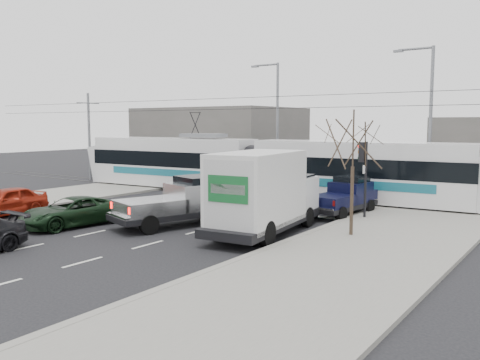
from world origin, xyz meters
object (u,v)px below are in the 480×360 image
Objects in this scene: street_lamp_far at (275,116)px; tram at (256,166)px; box_truck at (264,194)px; silver_pickup at (185,201)px; green_car at (72,212)px; bare_tree at (353,144)px; street_lamp_near at (427,114)px; red_car at (5,202)px; traffic_signal at (363,163)px; navy_pickup at (345,196)px.

tram is (1.93, -5.56, -3.23)m from street_lamp_far.
street_lamp_far is 1.26× the size of box_truck.
silver_pickup is 1.36× the size of green_car.
street_lamp_near is (-0.29, 11.50, 1.32)m from bare_tree.
bare_tree is 1.18× the size of red_car.
traffic_signal is 5.91m from box_truck.
green_car is at bearing -100.87° from tram.
tram is at bearing 155.68° from traffic_signal.
street_lamp_near is 1.42× the size of silver_pickup.
street_lamp_near is 20.26m from green_car.
tram is 10.00m from silver_pickup.
bare_tree reaches higher than silver_pickup.
tram reaches higher than navy_pickup.
silver_pickup is at bearing -73.74° from street_lamp_far.
street_lamp_far is 16.35m from silver_pickup.
street_lamp_near is 8.16m from navy_pickup.
navy_pickup is at bearing 74.84° from box_truck.
navy_pickup reaches higher than green_car.
traffic_signal is 0.77× the size of green_car.
navy_pickup is at bearing 115.99° from bare_tree.
tram is 5.62× the size of green_car.
street_lamp_far is at bearing 98.50° from green_car.
bare_tree is 6.04m from navy_pickup.
street_lamp_near reaches higher than traffic_signal.
traffic_signal is 14.47m from street_lamp_far.
silver_pickup is at bearing 177.58° from box_truck.
traffic_signal is 7.91m from street_lamp_near.
box_truck reaches higher than silver_pickup.
street_lamp_far is 1.42× the size of silver_pickup.
box_truck is (8.51, -14.92, -3.40)m from street_lamp_far.
bare_tree is 17.97m from street_lamp_far.
silver_pickup is 1.35× the size of navy_pickup.
silver_pickup is 8.21m from navy_pickup.
traffic_signal is at bearing -28.85° from tram.
green_car is (-10.16, -8.91, -2.09)m from traffic_signal.
traffic_signal is 13.67m from green_car.
street_lamp_near is 1.93× the size of navy_pickup.
tram is 3.66× the size of box_truck.
tram is at bearing -159.60° from street_lamp_near.
tram is (-8.73, 3.94, -0.85)m from traffic_signal.
traffic_signal is 9.61m from tram.
green_car is 4.83m from red_car.
green_car is (-8.95, -9.71, -0.29)m from navy_pickup.
street_lamp_far is 18.96m from green_car.
street_lamp_far reaches higher than green_car.
silver_pickup is 0.88× the size of box_truck.
street_lamp_far reaches higher than tram.
red_car is at bearing -133.31° from street_lamp_near.
red_car is (-12.83, -3.86, -0.99)m from box_truck.
traffic_signal is at bearing -27.66° from navy_pickup.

